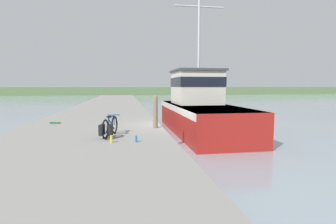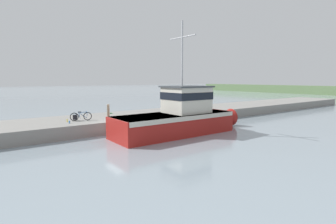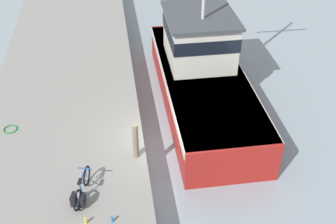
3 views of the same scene
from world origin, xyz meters
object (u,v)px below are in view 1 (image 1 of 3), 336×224
object	(u,v)px
fishing_boat_main	(199,108)
bicycle_touring	(109,127)
water_bottle_by_bike	(136,139)
mooring_post	(155,112)
water_bottle_on_curb	(111,139)

from	to	relation	value
fishing_boat_main	bicycle_touring	bearing A→B (deg)	-128.63
water_bottle_by_bike	fishing_boat_main	bearing A→B (deg)	60.44
fishing_boat_main	water_bottle_by_bike	size ratio (longest dim) A/B	57.01
fishing_boat_main	bicycle_touring	xyz separation A→B (m)	(-5.02, -6.28, -0.07)
mooring_post	water_bottle_by_bike	distance (m)	2.92
mooring_post	water_bottle_by_bike	bearing A→B (deg)	-108.86
fishing_boat_main	water_bottle_on_curb	world-z (taller)	fishing_boat_main
fishing_boat_main	mooring_post	world-z (taller)	fishing_boat_main
fishing_boat_main	water_bottle_by_bike	xyz separation A→B (m)	(-4.13, -7.29, -0.30)
mooring_post	fishing_boat_main	bearing A→B (deg)	54.99
water_bottle_on_curb	water_bottle_by_bike	size ratio (longest dim) A/B	1.15
bicycle_touring	water_bottle_on_curb	bearing A→B (deg)	-67.51
fishing_boat_main	bicycle_touring	world-z (taller)	fishing_boat_main
fishing_boat_main	water_bottle_on_curb	size ratio (longest dim) A/B	49.50
bicycle_touring	mooring_post	xyz separation A→B (m)	(1.81, 1.70, 0.34)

